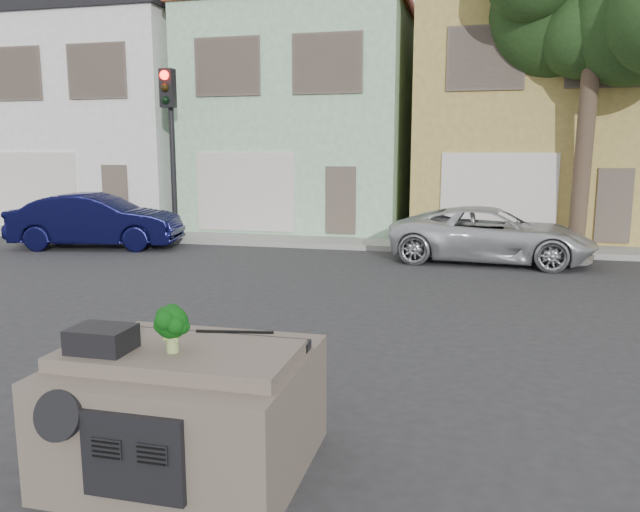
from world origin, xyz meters
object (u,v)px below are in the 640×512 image
at_px(silver_pickup, 490,262).
at_px(traffic_signal, 171,156).
at_px(navy_sedan, 98,248).
at_px(broccoli, 172,329).

bearing_deg(silver_pickup, traffic_signal, 85.60).
relative_size(navy_sedan, broccoli, 11.77).
xyz_separation_m(silver_pickup, traffic_signal, (-9.24, 1.45, 2.55)).
bearing_deg(traffic_signal, navy_sedan, -129.60).
distance_m(navy_sedan, broccoli, 13.62).
xyz_separation_m(traffic_signal, broccoli, (6.49, -12.74, -1.23)).
height_order(silver_pickup, traffic_signal, traffic_signal).
height_order(navy_sedan, traffic_signal, traffic_signal).
relative_size(silver_pickup, broccoli, 12.41).
bearing_deg(broccoli, navy_sedan, 125.94).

